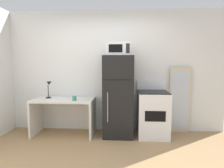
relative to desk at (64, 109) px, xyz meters
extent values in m
cube|color=silver|center=(0.90, 0.38, 0.77)|extent=(5.00, 0.10, 2.60)
cube|color=silver|center=(0.00, 0.00, 0.20)|extent=(1.24, 0.62, 0.04)
cube|color=silver|center=(-0.60, 0.00, -0.17)|extent=(0.04, 0.62, 0.71)
cube|color=silver|center=(0.60, 0.00, -0.17)|extent=(0.04, 0.62, 0.71)
cylinder|color=black|center=(-0.35, 0.08, 0.23)|extent=(0.11, 0.11, 0.02)
cylinder|color=black|center=(-0.35, 0.08, 0.37)|extent=(0.02, 0.02, 0.26)
cone|color=black|center=(-0.32, 0.06, 0.54)|extent=(0.10, 0.10, 0.08)
cylinder|color=#338C66|center=(0.27, -0.17, 0.27)|extent=(0.08, 0.08, 0.09)
cube|color=black|center=(1.13, 0.02, 0.28)|extent=(0.60, 0.58, 1.63)
cube|color=black|center=(1.13, -0.27, 0.64)|extent=(0.59, 0.00, 0.01)
cylinder|color=gray|center=(0.94, -0.29, 0.12)|extent=(0.02, 0.02, 0.57)
cube|color=silver|center=(1.13, 0.00, 1.23)|extent=(0.46, 0.34, 0.26)
cube|color=black|center=(1.08, -0.17, 1.23)|extent=(0.26, 0.01, 0.15)
cube|color=black|center=(1.31, -0.17, 1.23)|extent=(0.07, 0.01, 0.18)
cube|color=white|center=(1.83, 0.01, -0.08)|extent=(0.60, 0.60, 0.90)
cube|color=black|center=(1.83, 0.01, 0.38)|extent=(0.58, 0.58, 0.02)
cube|color=white|center=(1.83, 0.29, 0.48)|extent=(0.60, 0.04, 0.18)
cube|color=black|center=(1.83, -0.29, -0.03)|extent=(0.38, 0.01, 0.20)
cube|color=#C6B793|center=(2.43, 0.27, 0.17)|extent=(0.44, 0.03, 1.40)
cube|color=#B2BCC6|center=(2.43, 0.25, 0.17)|extent=(0.39, 0.00, 1.26)
camera|label=1|loc=(1.23, -3.70, 0.93)|focal=29.75mm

